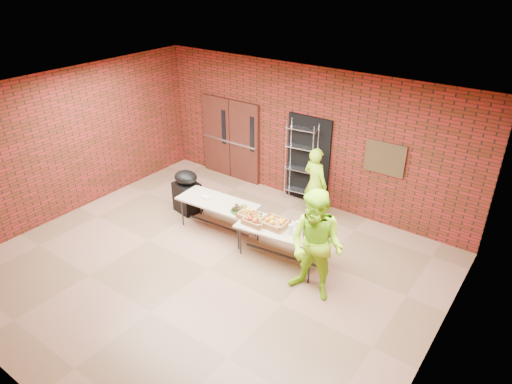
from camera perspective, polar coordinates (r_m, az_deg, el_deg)
room at (r=7.93m, az=-6.57°, el=-0.28°), size 8.08×7.08×3.28m
double_doors at (r=11.83m, az=-3.21°, el=6.63°), size 1.78×0.12×2.10m
dark_doorway at (r=10.65m, az=6.54°, el=4.00°), size 1.10×0.06×2.10m
bronze_plaque at (r=9.77m, az=15.83°, el=4.06°), size 0.85×0.04×0.70m
wire_rack at (r=10.61m, az=5.63°, el=3.63°), size 0.76×0.34×1.99m
table_left at (r=9.56m, az=-4.83°, el=-1.49°), size 1.77×0.83×0.71m
table_right at (r=8.61m, az=3.29°, el=-4.95°), size 1.82×0.95×0.72m
basket_bananas at (r=8.89m, az=-0.89°, el=-2.91°), size 0.40×0.31×0.13m
basket_oranges at (r=8.63m, az=2.29°, el=-3.87°), size 0.50×0.39×0.16m
basket_apples at (r=8.69m, az=-0.09°, el=-3.64°), size 0.44×0.34×0.14m
muffin_tray at (r=9.13m, az=-1.90°, el=-2.11°), size 0.42×0.42×0.11m
napkin_box at (r=9.65m, az=-6.33°, el=-0.66°), size 0.18×0.12×0.06m
coffee_dispenser at (r=8.23m, az=7.62°, el=-4.34°), size 0.37×0.33×0.49m
cup_stack_front at (r=8.35m, az=4.31°, el=-4.75°), size 0.07×0.07×0.22m
cup_stack_mid at (r=8.15m, az=5.14°, el=-5.52°), size 0.09×0.09×0.26m
cup_stack_back at (r=8.42m, az=5.25°, el=-4.39°), size 0.08×0.08×0.25m
covered_grill at (r=10.46m, az=-8.64°, el=0.10°), size 0.63×0.56×1.01m
volunteer_woman at (r=10.05m, az=7.38°, el=1.05°), size 0.67×0.51×1.66m
volunteer_man at (r=7.65m, az=7.53°, el=-6.71°), size 0.98×0.77×2.00m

